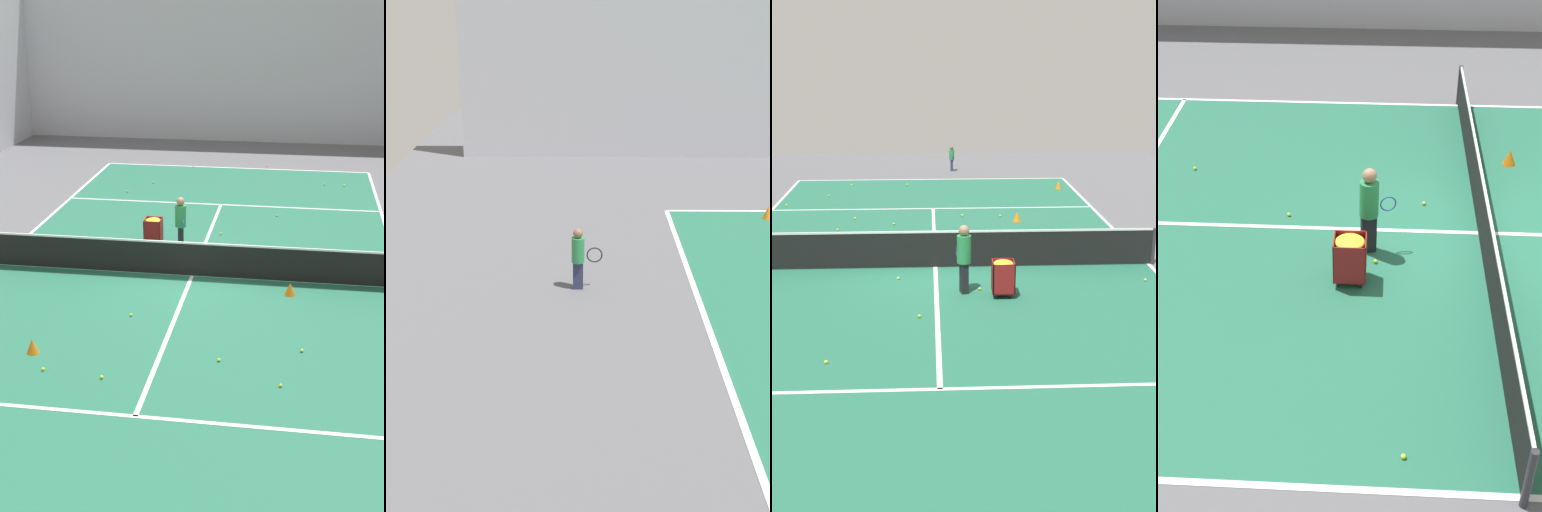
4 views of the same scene
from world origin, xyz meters
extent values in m
plane|color=#5B5B60|center=(0.00, 0.00, 0.00)|extent=(39.86, 39.86, 0.00)
cube|color=#23664C|center=(0.00, 0.00, 0.00)|extent=(11.15, 24.61, 0.00)
cube|color=white|center=(0.00, -12.31, 0.01)|extent=(11.15, 0.10, 0.00)
cube|color=white|center=(-5.58, 0.00, 0.01)|extent=(0.10, 24.61, 0.00)
cube|color=white|center=(0.00, -6.77, 0.01)|extent=(11.15, 0.10, 0.00)
cube|color=white|center=(0.00, 6.77, 0.01)|extent=(11.15, 0.10, 0.00)
cube|color=white|center=(0.00, 0.00, 0.01)|extent=(0.10, 13.54, 0.00)
cylinder|color=#2D2D33|center=(-5.68, 0.00, 0.48)|extent=(0.10, 0.10, 0.97)
cube|color=black|center=(0.00, 0.00, 0.47)|extent=(11.25, 0.03, 0.90)
cube|color=white|center=(0.00, 0.00, 0.94)|extent=(11.25, 0.04, 0.05)
cube|color=#2D3351|center=(-0.91, -14.39, 0.25)|extent=(0.11, 0.18, 0.51)
cylinder|color=#2D8C4C|center=(-0.91, -14.39, 0.74)|extent=(0.23, 0.23, 0.45)
sphere|color=#846047|center=(-0.91, -14.39, 1.05)|extent=(0.17, 0.17, 0.17)
torus|color=black|center=(-0.96, -14.10, 0.62)|extent=(0.03, 0.28, 0.28)
cube|color=black|center=(-0.64, 1.98, 0.36)|extent=(0.21, 0.29, 0.72)
cylinder|color=#2D8C4C|center=(-0.64, 1.98, 1.05)|extent=(0.39, 0.39, 0.64)
sphere|color=#A87A5B|center=(-0.64, 1.98, 1.49)|extent=(0.24, 0.24, 0.24)
torus|color=#2D478C|center=(-0.52, 1.66, 0.89)|extent=(0.09, 0.28, 0.28)
cube|color=maroon|center=(-1.52, 2.25, 0.12)|extent=(0.50, 0.53, 0.02)
cube|color=maroon|center=(-1.52, 2.00, 0.48)|extent=(0.50, 0.02, 0.70)
cube|color=maroon|center=(-1.52, 2.50, 0.48)|extent=(0.50, 0.02, 0.70)
cube|color=maroon|center=(-1.76, 2.25, 0.48)|extent=(0.02, 0.53, 0.70)
cube|color=maroon|center=(-1.28, 2.25, 0.48)|extent=(0.02, 0.53, 0.70)
ellipsoid|color=yellow|center=(-1.52, 2.25, 0.77)|extent=(0.46, 0.49, 0.16)
cylinder|color=black|center=(-1.69, 2.07, 0.06)|extent=(0.05, 0.05, 0.12)
cylinder|color=black|center=(-1.34, 2.07, 0.06)|extent=(0.05, 0.05, 0.12)
cylinder|color=black|center=(-1.69, 2.44, 0.06)|extent=(0.05, 0.05, 0.12)
cylinder|color=black|center=(-1.34, 2.44, 0.06)|extent=(0.05, 0.05, 0.12)
cone|color=orange|center=(2.64, -0.86, 0.17)|extent=(0.28, 0.28, 0.33)
cone|color=orange|center=(-2.70, -4.76, 0.17)|extent=(0.27, 0.27, 0.33)
cone|color=orange|center=(-4.99, -10.02, 0.16)|extent=(0.24, 0.24, 0.31)
sphere|color=yellow|center=(-2.22, -5.44, 0.04)|extent=(0.07, 0.07, 0.07)
sphere|color=yellow|center=(2.04, 5.67, 0.04)|extent=(0.07, 0.07, 0.07)
sphere|color=yellow|center=(2.97, -3.85, 0.04)|extent=(0.07, 0.07, 0.07)
sphere|color=yellow|center=(5.19, -7.46, 0.04)|extent=(0.07, 0.07, 0.07)
sphere|color=yellow|center=(-1.04, -2.68, 0.04)|extent=(0.07, 0.07, 0.07)
sphere|color=yellow|center=(0.38, 3.50, 0.04)|extent=(0.07, 0.07, 0.07)
sphere|color=yellow|center=(2.57, -5.34, 0.04)|extent=(0.07, 0.07, 0.07)
sphere|color=yellow|center=(3.91, -8.97, 0.04)|extent=(0.07, 0.07, 0.07)
sphere|color=yellow|center=(-1.01, 1.85, 0.04)|extent=(0.07, 0.07, 0.07)
sphere|color=yellow|center=(3.26, -11.08, 0.04)|extent=(0.07, 0.07, 0.07)
sphere|color=yellow|center=(1.01, -11.04, 0.04)|extent=(0.07, 0.07, 0.07)
sphere|color=yellow|center=(1.27, -4.52, 0.04)|extent=(0.07, 0.07, 0.07)
sphere|color=yellow|center=(-5.08, 1.39, 0.04)|extent=(0.07, 0.07, 0.07)
sphere|color=yellow|center=(0.92, 0.97, 0.04)|extent=(0.07, 0.07, 0.07)
sphere|color=yellow|center=(-0.96, -5.57, 0.04)|extent=(0.07, 0.07, 0.07)
camera|label=1|loc=(2.71, -17.53, 7.32)|focal=50.00mm
camera|label=2|loc=(10.80, -14.29, 5.11)|focal=50.00mm
camera|label=3|loc=(0.14, 17.53, 5.56)|focal=50.00mm
camera|label=4|loc=(-10.80, 1.74, 7.22)|focal=50.00mm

